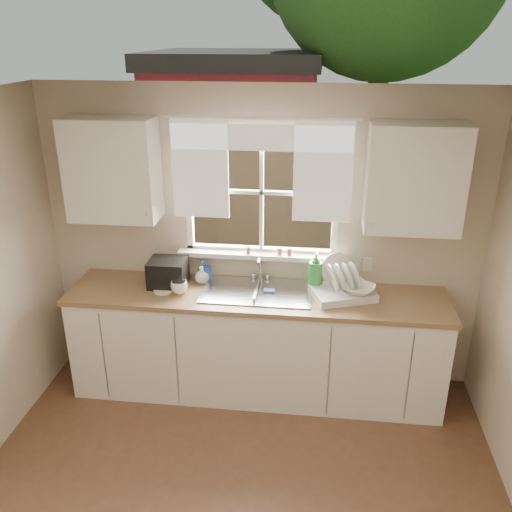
# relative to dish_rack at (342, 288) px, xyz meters

# --- Properties ---
(room_walls) EXTENTS (3.62, 4.02, 2.50)m
(room_walls) POSITION_rel_dish_rack_xyz_m (-0.67, -1.79, 0.26)
(room_walls) COLOR beige
(room_walls) RESTS_ON ground
(ceiling) EXTENTS (3.60, 4.00, 0.02)m
(ceiling) POSITION_rel_dish_rack_xyz_m (-0.67, -1.73, 1.52)
(ceiling) COLOR silver
(ceiling) RESTS_ON room_walls
(window) EXTENTS (1.38, 0.16, 1.06)m
(window) POSITION_rel_dish_rack_xyz_m (-0.67, 0.27, 0.51)
(window) COLOR white
(window) RESTS_ON room_walls
(curtains) EXTENTS (1.50, 0.03, 0.81)m
(curtains) POSITION_rel_dish_rack_xyz_m (-0.67, 0.22, 0.95)
(curtains) COLOR white
(curtains) RESTS_ON room_walls
(base_cabinets) EXTENTS (3.00, 0.62, 0.87)m
(base_cabinets) POSITION_rel_dish_rack_xyz_m (-0.67, -0.05, -0.54)
(base_cabinets) COLOR silver
(base_cabinets) RESTS_ON ground
(countertop) EXTENTS (3.04, 0.65, 0.04)m
(countertop) POSITION_rel_dish_rack_xyz_m (-0.67, -0.05, -0.09)
(countertop) COLOR olive
(countertop) RESTS_ON base_cabinets
(upper_cabinet_left) EXTENTS (0.70, 0.33, 0.80)m
(upper_cabinet_left) POSITION_rel_dish_rack_xyz_m (-1.82, 0.10, 0.87)
(upper_cabinet_left) COLOR silver
(upper_cabinet_left) RESTS_ON room_walls
(upper_cabinet_right) EXTENTS (0.70, 0.33, 0.80)m
(upper_cabinet_right) POSITION_rel_dish_rack_xyz_m (0.48, 0.10, 0.87)
(upper_cabinet_right) COLOR silver
(upper_cabinet_right) RESTS_ON room_walls
(wall_outlet) EXTENTS (0.08, 0.01, 0.12)m
(wall_outlet) POSITION_rel_dish_rack_xyz_m (0.21, 0.26, 0.10)
(wall_outlet) COLOR beige
(wall_outlet) RESTS_ON room_walls
(sill_jars) EXTENTS (0.38, 0.04, 0.06)m
(sill_jars) POSITION_rel_dish_rack_xyz_m (-0.57, 0.21, 0.20)
(sill_jars) COLOR brown
(sill_jars) RESTS_ON window
(sink) EXTENTS (0.88, 0.52, 0.40)m
(sink) POSITION_rel_dish_rack_xyz_m (-0.67, -0.02, -0.14)
(sink) COLOR #B7B7BC
(sink) RESTS_ON countertop
(dish_rack) EXTENTS (0.56, 0.49, 0.31)m
(dish_rack) POSITION_rel_dish_rack_xyz_m (0.00, 0.00, 0.00)
(dish_rack) COLOR silver
(dish_rack) RESTS_ON countertop
(bowl) EXTENTS (0.31, 0.31, 0.06)m
(bowl) POSITION_rel_dish_rack_xyz_m (0.13, -0.05, 0.02)
(bowl) COLOR white
(bowl) RESTS_ON dish_rack
(soap_bottle_a) EXTENTS (0.14, 0.14, 0.34)m
(soap_bottle_a) POSITION_rel_dish_rack_xyz_m (-0.21, 0.08, 0.10)
(soap_bottle_a) COLOR #2C8834
(soap_bottle_a) RESTS_ON countertop
(soap_bottle_b) EXTENTS (0.11, 0.11, 0.18)m
(soap_bottle_b) POSITION_rel_dish_rack_xyz_m (-1.13, 0.15, 0.02)
(soap_bottle_b) COLOR #2D4CA9
(soap_bottle_b) RESTS_ON countertop
(soap_bottle_c) EXTENTS (0.14, 0.14, 0.15)m
(soap_bottle_c) POSITION_rel_dish_rack_xyz_m (-1.15, 0.10, 0.01)
(soap_bottle_c) COLOR beige
(soap_bottle_c) RESTS_ON countertop
(saucer) EXTENTS (0.15, 0.15, 0.01)m
(saucer) POSITION_rel_dish_rack_xyz_m (-1.43, -0.09, -0.06)
(saucer) COLOR white
(saucer) RESTS_ON countertop
(cup) EXTENTS (0.15, 0.15, 0.11)m
(cup) POSITION_rel_dish_rack_xyz_m (-1.29, -0.11, -0.02)
(cup) COLOR white
(cup) RESTS_ON countertop
(black_appliance) EXTENTS (0.31, 0.27, 0.22)m
(black_appliance) POSITION_rel_dish_rack_xyz_m (-1.41, 0.03, 0.04)
(black_appliance) COLOR black
(black_appliance) RESTS_ON countertop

